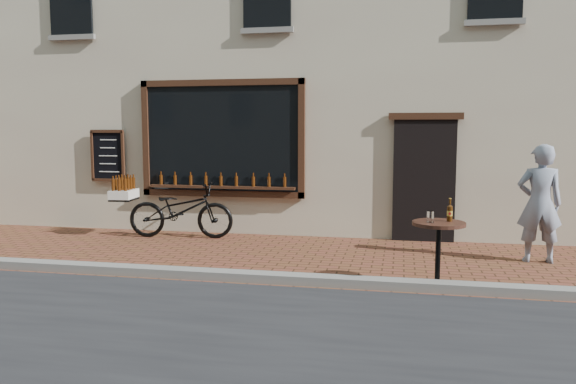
# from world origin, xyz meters

# --- Properties ---
(ground) EXTENTS (90.00, 90.00, 0.00)m
(ground) POSITION_xyz_m (0.00, 0.00, 0.00)
(ground) COLOR brown
(ground) RESTS_ON ground
(kerb) EXTENTS (90.00, 0.25, 0.12)m
(kerb) POSITION_xyz_m (0.00, 0.20, 0.06)
(kerb) COLOR slate
(kerb) RESTS_ON ground
(shop_building) EXTENTS (28.00, 6.20, 10.00)m
(shop_building) POSITION_xyz_m (0.00, 6.50, 5.00)
(shop_building) COLOR beige
(shop_building) RESTS_ON ground
(cargo_bicycle) EXTENTS (2.33, 0.89, 1.11)m
(cargo_bicycle) POSITION_xyz_m (-2.58, 2.89, 0.53)
(cargo_bicycle) COLOR black
(cargo_bicycle) RESTS_ON ground
(bistro_table) EXTENTS (0.67, 0.67, 1.15)m
(bistro_table) POSITION_xyz_m (1.98, 0.35, 0.61)
(bistro_table) COLOR black
(bistro_table) RESTS_ON ground
(pedestrian) EXTENTS (0.66, 0.44, 1.81)m
(pedestrian) POSITION_xyz_m (3.57, 2.14, 0.90)
(pedestrian) COLOR gray
(pedestrian) RESTS_ON ground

